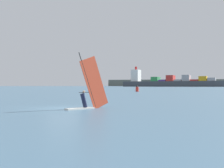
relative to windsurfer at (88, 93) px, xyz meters
name	(u,v)px	position (x,y,z in m)	size (l,w,h in m)	color
ground_plane	(63,108)	(-2.12, 0.29, -1.23)	(4000.00, 4000.00, 0.00)	#476B84
windsurfer	(88,93)	(0.00, 0.00, 0.00)	(2.97, 3.00, 4.47)	white
cargo_ship	(170,82)	(66.61, 427.29, 6.88)	(171.09, 84.04, 37.15)	#3F444C
channel_buoy	(137,89)	(4.44, 55.96, -0.39)	(0.90, 0.90, 1.91)	red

